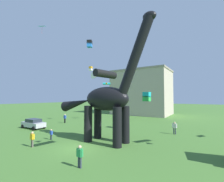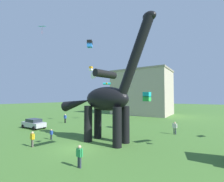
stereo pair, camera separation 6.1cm
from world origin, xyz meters
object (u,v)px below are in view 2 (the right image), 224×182
at_px(person_near_flyer, 32,138).
at_px(kite_apex, 42,26).
at_px(kite_mid_left, 147,97).
at_px(person_strolling_adult, 65,117).
at_px(parked_sedan_left, 34,123).
at_px(kite_high_right, 103,74).
at_px(kite_high_left, 107,84).
at_px(dinosaur_sculpture, 106,99).
at_px(kite_far_right, 90,44).
at_px(kite_far_left, 91,68).
at_px(person_vendor_side, 51,133).
at_px(person_far_spectator, 79,154).
at_px(person_watching_child, 175,127).

relative_size(person_near_flyer, kite_apex, 1.69).
bearing_deg(kite_mid_left, person_strolling_adult, -175.02).
bearing_deg(person_near_flyer, kite_apex, -80.30).
bearing_deg(kite_apex, parked_sedan_left, 152.79).
relative_size(parked_sedan_left, kite_mid_left, 3.06).
bearing_deg(kite_high_right, kite_apex, -170.58).
relative_size(kite_high_left, kite_apex, 1.85).
bearing_deg(dinosaur_sculpture, kite_high_right, -73.41).
xyz_separation_m(kite_high_left, kite_high_right, (11.35, -16.91, -1.02)).
distance_m(kite_far_right, kite_high_right, 11.36).
bearing_deg(person_near_flyer, kite_far_left, -12.97).
bearing_deg(person_vendor_side, dinosaur_sculpture, 119.36).
relative_size(kite_high_left, kite_far_right, 1.69).
xyz_separation_m(parked_sedan_left, kite_mid_left, (16.35, 7.88, 4.36)).
bearing_deg(dinosaur_sculpture, person_vendor_side, -170.48).
bearing_deg(parked_sedan_left, person_strolling_adult, 89.15).
relative_size(person_vendor_side, kite_apex, 1.34).
distance_m(parked_sedan_left, kite_high_right, 18.22).
distance_m(parked_sedan_left, kite_far_right, 15.69).
xyz_separation_m(person_strolling_adult, kite_far_right, (9.53, -3.71, 11.91)).
height_order(person_vendor_side, kite_high_right, kite_high_right).
bearing_deg(person_strolling_adult, kite_high_right, 133.84).
bearing_deg(person_vendor_side, kite_mid_left, 147.06).
distance_m(kite_far_left, kite_apex, 15.02).
distance_m(person_far_spectator, kite_far_right, 16.45).
relative_size(person_vendor_side, kite_far_right, 1.23).
bearing_deg(kite_high_left, person_vendor_side, -79.59).
bearing_deg(kite_far_left, person_watching_child, -3.00).
height_order(parked_sedan_left, person_vendor_side, parked_sedan_left).
xyz_separation_m(dinosaur_sculpture, kite_mid_left, (2.05, 7.74, 0.26)).
bearing_deg(kite_mid_left, dinosaur_sculpture, -104.86).
xyz_separation_m(kite_high_left, kite_far_right, (4.16, -10.43, 4.92)).
bearing_deg(person_strolling_adult, kite_far_right, 143.93).
xyz_separation_m(kite_far_right, kite_high_right, (7.19, -6.48, -5.94)).
distance_m(parked_sedan_left, kite_high_left, 15.96).
height_order(parked_sedan_left, kite_mid_left, kite_mid_left).
distance_m(person_strolling_adult, person_near_flyer, 14.91).
distance_m(person_watching_child, kite_far_left, 18.63).
xyz_separation_m(kite_far_right, kite_mid_left, (6.84, 5.14, -7.81)).
bearing_deg(parked_sedan_left, person_watching_child, 21.13).
xyz_separation_m(person_watching_child, kite_far_left, (-15.82, 0.83, 9.79)).
distance_m(dinosaur_sculpture, kite_far_right, 9.74).
height_order(dinosaur_sculpture, person_watching_child, dinosaur_sculpture).
xyz_separation_m(dinosaur_sculpture, kite_high_left, (-8.95, 13.03, 3.16)).
bearing_deg(kite_high_right, kite_far_left, 134.04).
xyz_separation_m(person_far_spectator, person_near_flyer, (-7.38, 0.75, -0.02)).
distance_m(parked_sedan_left, person_near_flyer, 10.51).
bearing_deg(kite_far_left, kite_far_right, -50.63).
bearing_deg(person_near_flyer, person_strolling_adult, 6.42).
relative_size(dinosaur_sculpture, person_strolling_adult, 7.75).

